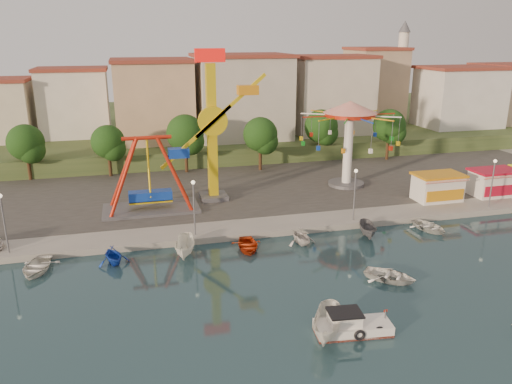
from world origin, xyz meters
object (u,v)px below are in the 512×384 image
object	(u,v)px
wave_swinger	(349,124)
skiff	(328,325)
kamikaze_tower	(216,131)
pirate_ship_ride	(149,176)
rowboat_a	(390,276)
cabin_motorboat	(351,327)

from	to	relation	value
wave_swinger	skiff	size ratio (longest dim) A/B	2.59
kamikaze_tower	wave_swinger	bearing A→B (deg)	4.94
pirate_ship_ride	kamikaze_tower	world-z (taller)	kamikaze_tower
wave_swinger	rowboat_a	world-z (taller)	wave_swinger
cabin_motorboat	skiff	bearing A→B (deg)	-172.80
kamikaze_tower	rowboat_a	bearing A→B (deg)	-65.99
kamikaze_tower	skiff	size ratio (longest dim) A/B	3.69
wave_swinger	cabin_motorboat	bearing A→B (deg)	-113.66
pirate_ship_ride	rowboat_a	world-z (taller)	pirate_ship_ride
pirate_ship_ride	rowboat_a	distance (m)	26.64
pirate_ship_ride	kamikaze_tower	xyz separation A→B (m)	(7.51, 1.92, 4.03)
pirate_ship_ride	skiff	world-z (taller)	pirate_ship_ride
cabin_motorboat	pirate_ship_ride	bearing A→B (deg)	119.85
skiff	cabin_motorboat	bearing A→B (deg)	31.21
pirate_ship_ride	cabin_motorboat	xyz separation A→B (m)	(11.19, -25.81, -3.94)
kamikaze_tower	skiff	bearing A→B (deg)	-85.81
wave_swinger	rowboat_a	bearing A→B (deg)	-106.14
cabin_motorboat	rowboat_a	world-z (taller)	cabin_motorboat
wave_swinger	skiff	xyz separation A→B (m)	(-14.42, -29.18, -7.33)
kamikaze_tower	skiff	distance (m)	28.84
pirate_ship_ride	cabin_motorboat	distance (m)	28.41
skiff	pirate_ship_ride	bearing A→B (deg)	140.70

